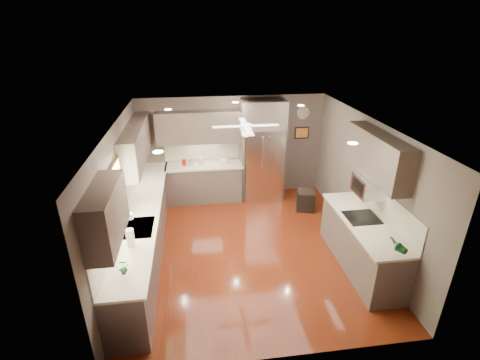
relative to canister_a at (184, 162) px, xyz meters
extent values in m
plane|color=#50160A|center=(1.19, -2.19, -1.02)|extent=(5.00, 5.00, 0.00)
plane|color=white|center=(1.19, -2.19, 1.48)|extent=(5.00, 5.00, 0.00)
plane|color=brown|center=(1.19, 0.31, 0.23)|extent=(4.50, 0.00, 4.50)
plane|color=brown|center=(1.19, -4.69, 0.23)|extent=(4.50, 0.00, 4.50)
plane|color=brown|center=(-1.06, -2.19, 0.23)|extent=(0.00, 5.00, 5.00)
plane|color=brown|center=(3.44, -2.19, 0.23)|extent=(0.00, 5.00, 5.00)
cylinder|color=maroon|center=(0.00, 0.00, 0.00)|extent=(0.10, 0.10, 0.16)
cylinder|color=silver|center=(0.16, 0.02, -0.01)|extent=(0.12, 0.12, 0.15)
cylinder|color=#B8AE8A|center=(0.39, 0.03, 0.01)|extent=(0.14, 0.14, 0.20)
imported|color=white|center=(-0.88, -2.43, 0.01)|extent=(0.10, 0.10, 0.19)
imported|color=#175320|center=(-0.76, -3.90, 0.07)|extent=(0.17, 0.12, 0.29)
imported|color=#175320|center=(3.11, -3.96, 0.08)|extent=(0.22, 0.20, 0.32)
imported|color=#B8AE8A|center=(0.94, 0.00, -0.05)|extent=(0.23, 0.23, 0.05)
cube|color=#4A3B36|center=(-0.76, -2.04, -0.57)|extent=(0.60, 4.70, 0.90)
cube|color=beige|center=(-0.75, -2.04, -0.10)|extent=(0.65, 4.70, 0.04)
cube|color=beige|center=(-1.05, -2.04, 0.18)|extent=(0.02, 4.70, 0.50)
cube|color=#4A3B36|center=(0.46, 0.01, -0.57)|extent=(1.85, 0.60, 0.90)
cube|color=beige|center=(0.46, 0.00, -0.10)|extent=(1.85, 0.65, 0.04)
cube|color=beige|center=(0.46, 0.30, 0.18)|extent=(1.85, 0.02, 0.50)
cube|color=#4A3B36|center=(-0.90, -3.79, 0.81)|extent=(0.33, 1.20, 0.75)
cube|color=#4A3B36|center=(-0.90, -0.89, 0.81)|extent=(0.33, 2.40, 0.75)
cube|color=#4A3B36|center=(0.46, 0.15, 0.81)|extent=(2.15, 0.33, 0.75)
cube|color=#4A3B36|center=(3.27, -2.74, 1.01)|extent=(0.33, 1.70, 0.75)
cube|color=#BFF2B2|center=(-1.05, -2.69, 0.53)|extent=(0.01, 1.00, 0.80)
cube|color=#985E29|center=(-1.02, -2.69, 0.96)|extent=(0.05, 1.12, 0.06)
cube|color=#985E29|center=(-1.02, -2.69, 0.10)|extent=(0.05, 1.12, 0.06)
cube|color=#985E29|center=(-1.02, -3.22, 0.53)|extent=(0.05, 0.06, 0.80)
cube|color=#985E29|center=(-1.02, -2.16, 0.53)|extent=(0.05, 0.06, 0.80)
cube|color=silver|center=(-0.74, -2.69, -0.09)|extent=(0.50, 0.70, 0.03)
cube|color=#262626|center=(-0.74, -2.69, -0.13)|extent=(0.44, 0.62, 0.05)
cylinder|color=silver|center=(-0.94, -2.69, 0.03)|extent=(0.02, 0.02, 0.24)
cylinder|color=silver|center=(-0.88, -2.69, 0.15)|extent=(0.16, 0.02, 0.02)
cube|color=silver|center=(1.89, -0.05, -0.11)|extent=(0.92, 0.72, 1.82)
cube|color=black|center=(1.89, -0.39, -0.36)|extent=(0.88, 0.02, 0.02)
cube|color=black|center=(1.89, -0.39, 0.23)|extent=(0.01, 0.02, 1.00)
cylinder|color=silver|center=(1.81, -0.43, 0.23)|extent=(0.02, 0.02, 0.90)
cylinder|color=silver|center=(1.97, -0.43, 0.23)|extent=(0.02, 0.02, 0.90)
cube|color=#4A3B36|center=(1.89, 0.01, 1.12)|extent=(1.04, 0.60, 0.63)
cube|color=#4A3B36|center=(1.39, 0.01, -0.11)|extent=(0.06, 0.60, 1.82)
cube|color=#4A3B36|center=(2.39, 0.01, -0.11)|extent=(0.06, 0.60, 1.82)
cube|color=#4A3B36|center=(3.11, -2.99, -0.57)|extent=(0.65, 2.20, 0.90)
cube|color=beige|center=(3.10, -2.99, -0.10)|extent=(0.70, 2.20, 0.04)
cube|color=beige|center=(3.43, -2.99, 0.18)|extent=(0.02, 2.20, 0.50)
cube|color=black|center=(3.10, -2.89, -0.08)|extent=(0.56, 0.52, 0.01)
cube|color=silver|center=(3.22, -2.74, 0.46)|extent=(0.42, 0.55, 0.34)
cube|color=black|center=(3.01, -2.74, 0.46)|extent=(0.02, 0.40, 0.26)
cylinder|color=white|center=(1.19, -1.89, 1.44)|extent=(0.03, 0.03, 0.08)
cylinder|color=white|center=(1.19, -1.89, 1.34)|extent=(0.22, 0.22, 0.10)
sphere|color=white|center=(1.19, -1.89, 1.24)|extent=(0.16, 0.16, 0.16)
cube|color=white|center=(1.54, -1.89, 1.36)|extent=(0.48, 0.11, 0.01)
cube|color=white|center=(1.19, -1.54, 1.36)|extent=(0.11, 0.48, 0.01)
cube|color=white|center=(0.84, -1.89, 1.36)|extent=(0.48, 0.11, 0.01)
cube|color=white|center=(1.19, -2.24, 1.36)|extent=(0.11, 0.48, 0.01)
cylinder|color=white|center=(-0.21, -0.89, 1.47)|extent=(0.14, 0.14, 0.01)
cylinder|color=white|center=(2.49, -0.89, 1.47)|extent=(0.14, 0.14, 0.01)
cylinder|color=white|center=(-0.21, -3.39, 1.47)|extent=(0.14, 0.14, 0.01)
cylinder|color=white|center=(2.49, -3.39, 1.47)|extent=(0.14, 0.14, 0.01)
cylinder|color=white|center=(1.19, -0.39, 1.47)|extent=(0.14, 0.14, 0.01)
cylinder|color=white|center=(2.94, 0.30, 1.03)|extent=(0.30, 0.03, 0.30)
cylinder|color=silver|center=(2.94, 0.28, 1.03)|extent=(0.29, 0.00, 0.29)
cube|color=black|center=(2.94, 0.29, 0.53)|extent=(0.36, 0.03, 0.30)
cube|color=#CA7228|center=(2.94, 0.28, 0.53)|extent=(0.30, 0.01, 0.24)
cube|color=black|center=(2.79, -0.82, -0.80)|extent=(0.48, 0.48, 0.45)
cube|color=black|center=(2.79, -0.82, -0.56)|extent=(0.46, 0.46, 0.03)
cylinder|color=white|center=(-0.77, -3.20, 0.06)|extent=(0.12, 0.12, 0.28)
cylinder|color=silver|center=(-0.77, -3.20, 0.07)|extent=(0.02, 0.02, 0.30)
camera|label=1|loc=(0.28, -7.81, 3.01)|focal=26.00mm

